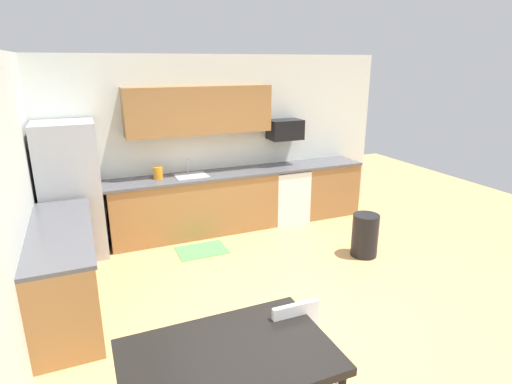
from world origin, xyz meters
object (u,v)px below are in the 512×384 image
at_px(oven_range, 286,194).
at_px(trash_bin, 365,235).
at_px(microwave, 285,130).
at_px(dining_table, 228,361).
at_px(chair_near_table, 301,352).
at_px(kettle, 158,173).
at_px(refrigerator, 71,191).

bearing_deg(oven_range, trash_bin, -77.99).
relative_size(microwave, dining_table, 0.39).
bearing_deg(chair_near_table, microwave, 64.93).
bearing_deg(trash_bin, chair_near_table, -136.83).
distance_m(oven_range, kettle, 2.18).
bearing_deg(oven_range, dining_table, -122.26).
xyz_separation_m(microwave, trash_bin, (0.36, -1.78, -1.23)).
distance_m(microwave, trash_bin, 2.19).
distance_m(dining_table, kettle, 3.84).
bearing_deg(dining_table, oven_range, 57.74).
bearing_deg(microwave, dining_table, -121.58).
bearing_deg(kettle, trash_bin, -35.05).
bearing_deg(kettle, refrigerator, -173.76).
bearing_deg(microwave, kettle, -178.64).
height_order(microwave, dining_table, microwave).
relative_size(oven_range, trash_bin, 1.52).
distance_m(oven_range, trash_bin, 1.72).
bearing_deg(refrigerator, kettle, 6.24).
relative_size(dining_table, kettle, 7.00).
relative_size(oven_range, microwave, 1.69).
relative_size(dining_table, chair_near_table, 1.65).
height_order(chair_near_table, trash_bin, chair_near_table).
xyz_separation_m(chair_near_table, trash_bin, (2.12, 1.99, -0.20)).
height_order(refrigerator, kettle, refrigerator).
relative_size(microwave, kettle, 2.70).
bearing_deg(microwave, oven_range, -90.00).
height_order(microwave, kettle, microwave).
xyz_separation_m(refrigerator, microwave, (3.30, 0.18, 0.60)).
distance_m(chair_near_table, trash_bin, 2.91).
distance_m(trash_bin, kettle, 3.10).
bearing_deg(kettle, dining_table, -94.01).
bearing_deg(refrigerator, trash_bin, -23.64).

